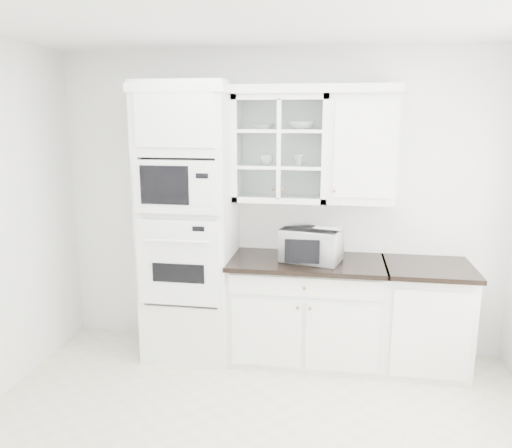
# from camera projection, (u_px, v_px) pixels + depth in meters

# --- Properties ---
(room_shell) EXTENTS (4.00, 3.50, 2.70)m
(room_shell) POSITION_uv_depth(u_px,v_px,m) (256.00, 171.00, 3.15)
(room_shell) COLOR white
(room_shell) RESTS_ON ground
(oven_column) EXTENTS (0.76, 0.68, 2.40)m
(oven_column) POSITION_uv_depth(u_px,v_px,m) (189.00, 224.00, 4.35)
(oven_column) COLOR white
(oven_column) RESTS_ON ground
(base_cabinet_run) EXTENTS (1.32, 0.67, 0.92)m
(base_cabinet_run) POSITION_uv_depth(u_px,v_px,m) (306.00, 309.00, 4.37)
(base_cabinet_run) COLOR white
(base_cabinet_run) RESTS_ON ground
(extra_base_cabinet) EXTENTS (0.72, 0.67, 0.92)m
(extra_base_cabinet) POSITION_uv_depth(u_px,v_px,m) (424.00, 316.00, 4.21)
(extra_base_cabinet) COLOR white
(extra_base_cabinet) RESTS_ON ground
(upper_cabinet_glass) EXTENTS (0.80, 0.33, 0.90)m
(upper_cabinet_glass) POSITION_uv_depth(u_px,v_px,m) (281.00, 149.00, 4.25)
(upper_cabinet_glass) COLOR white
(upper_cabinet_glass) RESTS_ON room_shell
(upper_cabinet_solid) EXTENTS (0.55, 0.33, 0.90)m
(upper_cabinet_solid) POSITION_uv_depth(u_px,v_px,m) (362.00, 149.00, 4.14)
(upper_cabinet_solid) COLOR white
(upper_cabinet_solid) RESTS_ON room_shell
(crown_molding) EXTENTS (2.14, 0.38, 0.07)m
(crown_molding) POSITION_uv_depth(u_px,v_px,m) (269.00, 90.00, 4.14)
(crown_molding) COLOR white
(crown_molding) RESTS_ON room_shell
(countertop_microwave) EXTENTS (0.56, 0.50, 0.28)m
(countertop_microwave) POSITION_uv_depth(u_px,v_px,m) (312.00, 244.00, 4.22)
(countertop_microwave) COLOR white
(countertop_microwave) RESTS_ON base_cabinet_run
(bowl_a) EXTENTS (0.21, 0.21, 0.05)m
(bowl_a) POSITION_uv_depth(u_px,v_px,m) (263.00, 127.00, 4.24)
(bowl_a) COLOR white
(bowl_a) RESTS_ON upper_cabinet_glass
(bowl_b) EXTENTS (0.27, 0.27, 0.07)m
(bowl_b) POSITION_uv_depth(u_px,v_px,m) (301.00, 125.00, 4.18)
(bowl_b) COLOR white
(bowl_b) RESTS_ON upper_cabinet_glass
(cup_a) EXTENTS (0.13, 0.13, 0.09)m
(cup_a) POSITION_uv_depth(u_px,v_px,m) (266.00, 160.00, 4.27)
(cup_a) COLOR white
(cup_a) RESTS_ON upper_cabinet_glass
(cup_b) EXTENTS (0.12, 0.12, 0.09)m
(cup_b) POSITION_uv_depth(u_px,v_px,m) (299.00, 160.00, 4.24)
(cup_b) COLOR white
(cup_b) RESTS_ON upper_cabinet_glass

